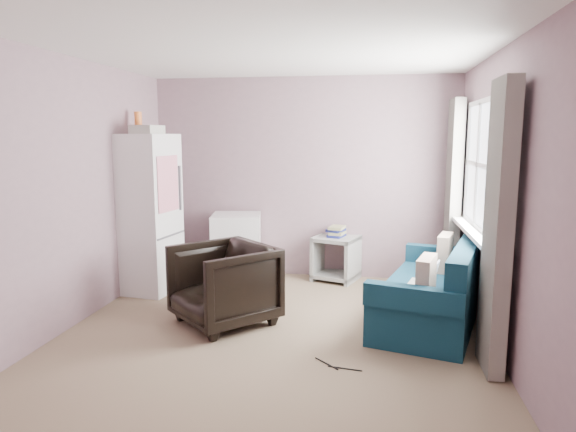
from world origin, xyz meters
name	(u,v)px	position (x,y,z in m)	size (l,w,h in m)	color
room	(274,197)	(0.02, 0.01, 1.25)	(3.84, 4.24, 2.54)	#7F6A53
armchair	(224,280)	(-0.51, 0.24, 0.42)	(0.82, 0.77, 0.85)	black
fridge	(146,213)	(-1.68, 1.14, 0.91)	(0.71, 0.69, 2.05)	silver
washing_machine	(237,246)	(-0.78, 1.74, 0.43)	(0.67, 0.67, 0.82)	silver
side_table	(336,255)	(0.44, 1.93, 0.32)	(0.63, 0.63, 0.68)	gray
sofa	(436,293)	(1.49, 0.59, 0.29)	(1.26, 1.95, 0.80)	#10384D
window_dressing	(471,208)	(1.78, 0.70, 1.11)	(0.17, 2.62, 2.18)	white
floor_cables	(336,366)	(0.61, -0.53, 0.01)	(0.38, 0.19, 0.01)	black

